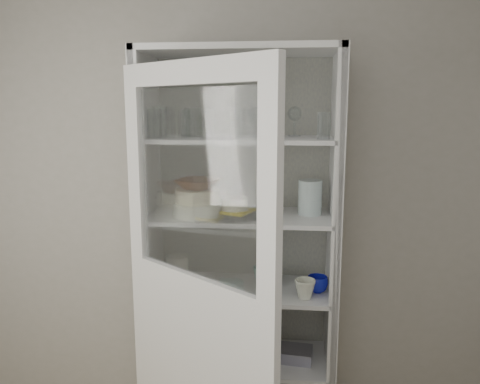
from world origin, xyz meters
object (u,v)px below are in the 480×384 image
Objects in this scene: cream_bowl at (198,196)px; measuring_cups at (176,287)px; terracotta_bowl at (198,184)px; yellow_trivet at (235,211)px; mug_blue at (317,284)px; glass_platter at (235,214)px; tin_box at (293,354)px; cupboard_door at (197,325)px; white_ramekin at (235,204)px; mug_white at (305,289)px; pantry_cabinet at (241,268)px; goblet_2 at (254,120)px; cream_dish at (203,349)px; teal_jar at (273,276)px; goblet_3 at (295,120)px; white_canister at (178,269)px; goblet_0 at (200,120)px; mug_teal at (263,276)px; goblet_1 at (251,120)px; grey_bowl_stack at (310,197)px; plate_stack_front at (198,209)px; plate_stack_back at (205,200)px.

measuring_cups is (-0.11, -0.04, -0.49)m from cream_bowl.
yellow_trivet is (0.19, 0.02, -0.14)m from terracotta_bowl.
mug_blue is at bearing 2.05° from cream_bowl.
glass_platter is at bearing 7.27° from cream_bowl.
cupboard_door is at bearing -132.23° from tin_box.
measuring_cups is at bearing -161.75° from cream_bowl.
white_ramekin reaches higher than mug_white.
pantry_cabinet reaches higher than goblet_2.
cream_dish is at bearing 78.29° from terracotta_bowl.
terracotta_bowl reaches higher than teal_jar.
goblet_3 is (0.42, 0.59, 0.87)m from cupboard_door.
measuring_cups is at bearing 152.23° from cupboard_door.
teal_jar is (-0.10, -0.05, -0.84)m from goblet_3.
cupboard_door reaches higher than white_ramekin.
pantry_cabinet is at bearing 163.99° from tin_box.
white_canister is at bearing 166.86° from white_ramekin.
mug_teal is at bearing -10.28° from goblet_0.
measuring_cups is (-0.37, -0.22, -0.86)m from goblet_1.
mug_blue is (0.43, -0.00, -0.38)m from yellow_trivet.
grey_bowl_stack is 1.91× the size of measuring_cups.
cream_bowl is at bearing -167.61° from mug_teal.
goblet_0 reaches higher than grey_bowl_stack.
mug_blue is (0.62, 0.02, -0.39)m from plate_stack_front.
plate_stack_back is 2.22× the size of mug_teal.
white_canister reaches higher than measuring_cups.
white_canister is at bearing 144.00° from cream_bowl.
yellow_trivet is at bearing -3.11° from cream_dish.
goblet_2 is at bearing 145.36° from mug_teal.
white_ramekin is at bearing -176.42° from tin_box.
cream_bowl is 2.07× the size of mug_blue.
mug_blue is 1.11× the size of teal_jar.
measuring_cups is at bearing 171.94° from mug_white.
teal_jar is 0.44m from tin_box.
measuring_cups is (-0.50, -0.15, -0.03)m from teal_jar.
goblet_3 is 1.07m from measuring_cups.
mug_teal is at bearing -161.58° from goblet_3.
yellow_trivet reaches higher than glass_platter.
glass_platter is at bearing -3.11° from cream_dish.
cream_bowl is at bearing -171.24° from grey_bowl_stack.
glass_platter is (-0.30, -0.13, -0.47)m from goblet_3.
glass_platter is 0.57m from mug_blue.
goblet_3 is 0.85m from mug_teal.
white_ramekin is (0.19, 0.02, -0.04)m from cream_bowl.
mug_white is 0.71m from white_canister.
glass_platter is 3.20× the size of mug_white.
mug_blue is 1.03× the size of mug_teal.
plate_stack_front is (-0.26, -0.18, -0.45)m from goblet_1.
grey_bowl_stack is 1.66× the size of mug_blue.
goblet_1 is at bearing 35.34° from terracotta_bowl.
yellow_trivet is 0.41m from mug_teal.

